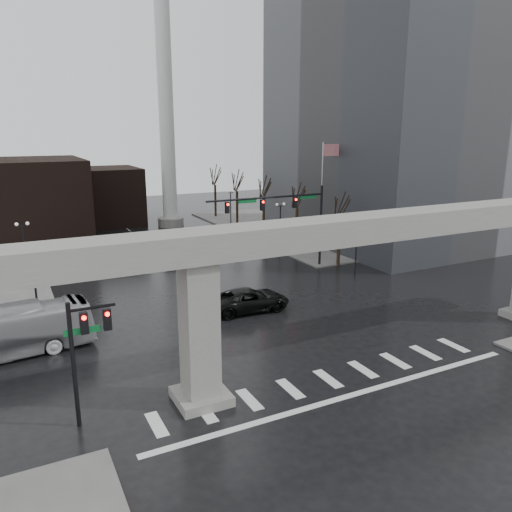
% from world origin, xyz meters
% --- Properties ---
extents(ground, '(160.00, 160.00, 0.00)m').
position_xyz_m(ground, '(0.00, 0.00, 0.00)').
color(ground, black).
rests_on(ground, ground).
extents(sidewalk_ne, '(28.00, 36.00, 0.15)m').
position_xyz_m(sidewalk_ne, '(26.00, 36.00, 0.07)').
color(sidewalk_ne, slate).
rests_on(sidewalk_ne, ground).
extents(elevated_guideway, '(48.00, 2.60, 8.70)m').
position_xyz_m(elevated_guideway, '(1.26, 0.00, 6.88)').
color(elevated_guideway, gray).
rests_on(elevated_guideway, ground).
extents(office_tower, '(22.00, 26.00, 42.00)m').
position_xyz_m(office_tower, '(28.00, 26.00, 21.00)').
color(office_tower, '#5B5C60').
rests_on(office_tower, ground).
extents(building_far_left, '(16.00, 14.00, 10.00)m').
position_xyz_m(building_far_left, '(-14.00, 42.00, 5.00)').
color(building_far_left, black).
rests_on(building_far_left, ground).
extents(building_far_mid, '(10.00, 10.00, 8.00)m').
position_xyz_m(building_far_mid, '(-2.00, 52.00, 4.00)').
color(building_far_mid, black).
rests_on(building_far_mid, ground).
extents(smokestack, '(3.60, 3.60, 30.00)m').
position_xyz_m(smokestack, '(6.00, 46.00, 13.35)').
color(smokestack, silver).
rests_on(smokestack, ground).
extents(signal_mast_arm, '(12.12, 0.43, 8.00)m').
position_xyz_m(signal_mast_arm, '(8.99, 18.80, 5.83)').
color(signal_mast_arm, black).
rests_on(signal_mast_arm, ground).
extents(signal_left_pole, '(2.30, 0.30, 6.00)m').
position_xyz_m(signal_left_pole, '(-12.25, 0.50, 4.07)').
color(signal_left_pole, black).
rests_on(signal_left_pole, ground).
extents(flagpole_assembly, '(2.06, 0.12, 12.00)m').
position_xyz_m(flagpole_assembly, '(15.29, 22.00, 7.53)').
color(flagpole_assembly, silver).
rests_on(flagpole_assembly, ground).
extents(lamp_right_0, '(1.22, 0.32, 5.11)m').
position_xyz_m(lamp_right_0, '(13.50, 14.00, 3.47)').
color(lamp_right_0, black).
rests_on(lamp_right_0, ground).
extents(lamp_right_1, '(1.22, 0.32, 5.11)m').
position_xyz_m(lamp_right_1, '(13.50, 28.00, 3.47)').
color(lamp_right_1, black).
rests_on(lamp_right_1, ground).
extents(lamp_right_2, '(1.22, 0.32, 5.11)m').
position_xyz_m(lamp_right_2, '(13.50, 42.00, 3.47)').
color(lamp_right_2, black).
rests_on(lamp_right_2, ground).
extents(lamp_left_0, '(1.22, 0.32, 5.11)m').
position_xyz_m(lamp_left_0, '(-13.50, 14.00, 3.47)').
color(lamp_left_0, black).
rests_on(lamp_left_0, ground).
extents(lamp_left_1, '(1.22, 0.32, 5.11)m').
position_xyz_m(lamp_left_1, '(-13.50, 28.00, 3.47)').
color(lamp_left_1, black).
rests_on(lamp_left_1, ground).
extents(lamp_left_2, '(1.22, 0.32, 5.11)m').
position_xyz_m(lamp_left_2, '(-13.50, 42.00, 3.47)').
color(lamp_left_2, black).
rests_on(lamp_left_2, ground).
extents(tree_right_0, '(1.09, 1.58, 7.50)m').
position_xyz_m(tree_right_0, '(14.53, 18.02, 2.79)').
color(tree_right_0, black).
rests_on(tree_right_0, ground).
extents(tree_right_1, '(1.09, 1.61, 7.67)m').
position_xyz_m(tree_right_1, '(14.53, 26.02, 2.85)').
color(tree_right_1, black).
rests_on(tree_right_1, ground).
extents(tree_right_2, '(1.10, 1.63, 7.85)m').
position_xyz_m(tree_right_2, '(14.53, 34.02, 2.91)').
color(tree_right_2, black).
rests_on(tree_right_2, ground).
extents(tree_right_3, '(1.11, 1.66, 8.02)m').
position_xyz_m(tree_right_3, '(14.53, 42.02, 2.98)').
color(tree_right_3, black).
rests_on(tree_right_3, ground).
extents(tree_right_4, '(1.12, 1.69, 8.19)m').
position_xyz_m(tree_right_4, '(14.53, 50.02, 3.04)').
color(tree_right_4, black).
rests_on(tree_right_4, ground).
extents(pickup_truck, '(6.27, 3.20, 1.70)m').
position_xyz_m(pickup_truck, '(0.87, 10.51, 0.85)').
color(pickup_truck, black).
rests_on(pickup_truck, ground).
extents(far_car, '(2.18, 4.31, 1.41)m').
position_xyz_m(far_car, '(-0.01, 27.41, 0.70)').
color(far_car, black).
rests_on(far_car, ground).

